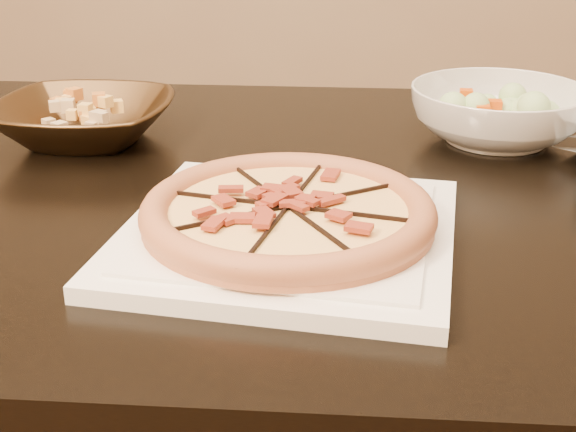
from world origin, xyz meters
name	(u,v)px	position (x,y,z in m)	size (l,w,h in m)	color
dining_table	(222,248)	(-0.07, 0.07, 0.65)	(1.48, 1.00, 0.75)	black
plate	(288,233)	(0.04, -0.10, 0.76)	(0.36, 0.36, 0.02)	white
pizza	(288,212)	(0.04, -0.10, 0.78)	(0.30, 0.30, 0.03)	#AA6842
bronze_bowl	(85,120)	(-0.29, 0.20, 0.78)	(0.24, 0.24, 0.06)	#45301B
mixed_dish	(81,90)	(-0.29, 0.20, 0.82)	(0.11, 0.12, 0.03)	tan
salad_bowl	(498,114)	(0.29, 0.27, 0.79)	(0.25, 0.25, 0.08)	silver
salad	(500,75)	(0.28, 0.27, 0.84)	(0.09, 0.12, 0.04)	#A9D286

